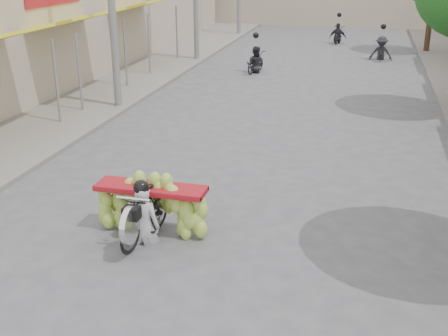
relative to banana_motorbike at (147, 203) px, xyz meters
The scene contains 5 objects.
sidewalk_left 12.65m from the banana_motorbike, 117.67° to the left, with size 4.00×60.00×0.12m, color slate.
banana_motorbike is the anchor object (origin of this frame).
bg_motorbike_a 15.21m from the banana_motorbike, 93.86° to the left, with size 0.87×1.63×1.95m.
bg_motorbike_b 20.02m from the banana_motorbike, 77.75° to the left, with size 1.07×1.65×1.95m.
bg_motorbike_c 24.39m from the banana_motorbike, 85.50° to the left, with size 1.00×1.68×1.95m.
Camera 1 is at (2.47, -4.74, 4.92)m, focal length 45.00 mm.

